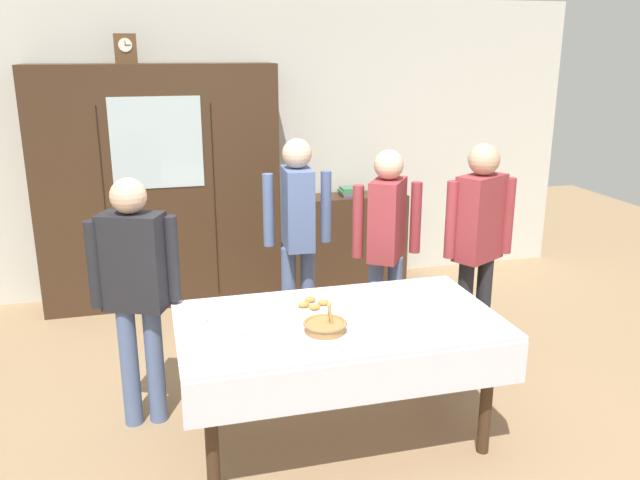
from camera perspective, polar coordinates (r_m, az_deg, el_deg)
name	(u,v)px	position (r m, az deg, el deg)	size (l,w,h in m)	color
ground_plane	(328,419)	(4.29, 0.71, -15.28)	(12.00, 12.00, 0.00)	#997A56
back_wall	(254,147)	(6.31, -5.78, 8.08)	(6.40, 0.10, 2.70)	silver
dining_table	(340,336)	(3.77, 1.72, -8.38)	(1.83, 1.01, 0.77)	#3D2819
wall_cabinet	(160,187)	(5.99, -13.79, 4.47)	(2.09, 0.46, 2.13)	#3D2819
mantel_clock	(126,49)	(5.87, -16.56, 15.68)	(0.18, 0.11, 0.24)	brown
bookshelf_low	(347,239)	(6.46, 2.38, 0.08)	(1.14, 0.35, 0.88)	#3D2819
book_stack	(348,192)	(6.35, 2.43, 4.23)	(0.16, 0.21, 0.08)	#664C7A
tea_cup_near_left	(238,333)	(3.53, -7.15, -8.01)	(0.13, 0.13, 0.06)	white
tea_cup_center	(400,334)	(3.52, 6.96, -8.12)	(0.13, 0.13, 0.06)	white
tea_cup_near_right	(410,302)	(3.95, 7.83, -5.34)	(0.13, 0.13, 0.06)	white
tea_cup_mid_right	(200,319)	(3.74, -10.38, -6.74)	(0.13, 0.13, 0.06)	white
bread_basket	(325,326)	(3.57, 0.46, -7.48)	(0.24, 0.24, 0.16)	#9E7542
pastry_plate	(313,306)	(3.90, -0.60, -5.72)	(0.28, 0.28, 0.05)	white
spoon_mid_right	(414,326)	(3.69, 8.20, -7.38)	(0.12, 0.02, 0.01)	silver
spoon_near_left	(223,309)	(3.92, -8.40, -5.93)	(0.12, 0.02, 0.01)	silver
spoon_center	(465,318)	(3.84, 12.51, -6.68)	(0.12, 0.02, 0.01)	silver
person_by_cabinet	(387,235)	(4.75, 5.83, 0.40)	(0.52, 0.41, 1.57)	slate
person_near_right_end	(298,224)	(4.90, -1.96, 1.43)	(0.52, 0.37, 1.62)	slate
person_behind_table_right	(479,234)	(4.75, 13.65, 0.51)	(0.52, 0.35, 1.63)	#232328
person_beside_shelf	(135,281)	(4.01, -15.77, -3.42)	(0.52, 0.32, 1.55)	slate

